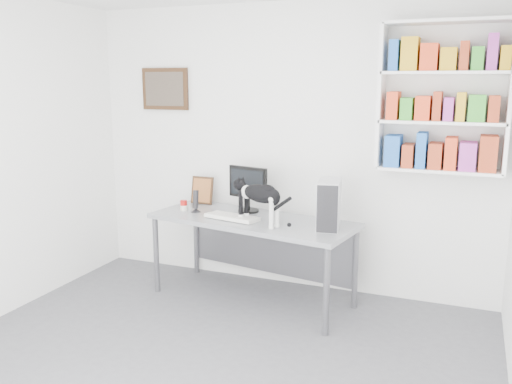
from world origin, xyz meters
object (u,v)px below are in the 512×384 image
desk (252,259)px  leaning_print (202,190)px  pc_tower (329,204)px  speaker (196,201)px  monitor (248,189)px  bookshelf (443,98)px  soup_can (184,205)px  keyboard (232,217)px  cat (260,204)px

desk → leaning_print: 0.93m
pc_tower → speaker: bearing=168.1°
monitor → pc_tower: monitor is taller
bookshelf → desk: size_ratio=0.67×
speaker → leaning_print: 0.36m
bookshelf → leaning_print: (-2.22, -0.03, -0.93)m
speaker → soup_can: (-0.14, 0.02, -0.06)m
keyboard → pc_tower: pc_tower is taller
bookshelf → speaker: bearing=-170.0°
keyboard → leaning_print: bearing=150.3°
desk → speaker: 0.76m
desk → leaning_print: (-0.68, 0.36, 0.53)m
pc_tower → leaning_print: (-1.39, 0.39, -0.06)m
cat → monitor: bearing=147.3°
speaker → pc_tower: bearing=-9.2°
desk → keyboard: size_ratio=3.80×
desk → keyboard: 0.44m
monitor → cat: (0.26, -0.38, -0.04)m
keyboard → speaker: 0.45m
cat → pc_tower: bearing=36.1°
monitor → cat: monitor is taller
keyboard → cat: cat is taller
cat → leaning_print: bearing=170.1°
monitor → desk: bearing=-47.3°
keyboard → speaker: (-0.42, 0.11, 0.09)m
pc_tower → keyboard: bearing=174.6°
monitor → soup_can: monitor is taller
keyboard → leaning_print: leaning_print is taller
monitor → keyboard: 0.37m
speaker → leaning_print: size_ratio=0.77×
bookshelf → cat: (-1.40, -0.56, -0.89)m
bookshelf → monitor: 1.88m
monitor → speaker: bearing=-143.5°
keyboard → leaning_print: (-0.53, 0.45, 0.12)m
desk → soup_can: soup_can is taller
pc_tower → cat: bearing=-176.3°
desk → leaning_print: size_ratio=6.58×
pc_tower → speaker: 1.29m
soup_can → cat: size_ratio=0.16×
leaning_print → bookshelf: bearing=-0.2°
bookshelf → leaning_print: bookshelf is taller
desk → speaker: bearing=-172.2°
desk → monitor: size_ratio=4.24×
bookshelf → speaker: bookshelf is taller
keyboard → cat: 0.34m
pc_tower → speaker: pc_tower is taller
bookshelf → pc_tower: 1.27m
desk → keyboard: keyboard is taller
desk → keyboard: bearing=-138.4°
monitor → speaker: (-0.45, -0.20, -0.11)m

